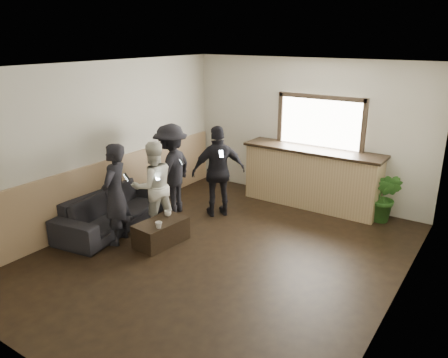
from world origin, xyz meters
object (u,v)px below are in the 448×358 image
Objects in this scene: person_a at (115,194)px; person_b at (153,186)px; bar_counter at (312,174)px; person_c at (171,170)px; coffee_table at (161,232)px; sofa at (113,209)px; potted_plant at (385,198)px; cup_a at (168,213)px; cup_b at (159,225)px; person_d at (219,172)px.

person_b is at bearing 148.94° from person_a.
bar_counter reaches higher than person_c.
person_b is at bearing 141.45° from coffee_table.
sofa is at bearing -35.08° from person_b.
sofa is at bearing -143.82° from potted_plant.
bar_counter is 3.23m from coffee_table.
person_a reaches higher than cup_a.
cup_a is at bearing -88.39° from sofa.
sofa is 0.82m from person_a.
cup_b is at bearing 73.66° from person_b.
potted_plant is at bearing 154.31° from person_b.
person_d is (0.70, 1.84, 0.02)m from person_a.
person_a is at bearing -6.86° from person_c.
cup_a is 0.07× the size of person_a.
person_d reaches higher than potted_plant.
sofa is 2.37× the size of potted_plant.
cup_b is 0.12× the size of potted_plant.
person_a reaches higher than sofa.
person_b reaches higher than cup_b.
cup_b is at bearing -130.21° from potted_plant.
sofa is at bearing -146.84° from person_a.
sofa is 19.42× the size of cup_a.
bar_counter is 2.91× the size of potted_plant.
cup_b is (0.15, -0.20, 0.24)m from coffee_table.
person_d is at bearing 137.89° from person_a.
cup_b is at bearing -110.57° from bar_counter.
cup_b is at bearing -54.00° from coffee_table.
person_c is at bearing -152.48° from potted_plant.
sofa is 1.98m from person_d.
bar_counter is 1.59× the size of person_c.
person_c is (-3.42, -1.78, 0.38)m from potted_plant.
person_d is (0.15, 1.26, 0.42)m from cup_a.
person_d is at bearing 179.23° from person_b.
person_b is at bearing 136.98° from cup_b.
potted_plant is 0.55× the size of person_c.
coffee_table is at bearing -133.73° from potted_plant.
bar_counter is at bearing 171.29° from person_b.
sofa is 1.26m from person_c.
coffee_table is 0.50× the size of person_c.
bar_counter is 1.75× the size of person_b.
coffee_table is 0.34m from cup_a.
person_b is (0.65, 0.35, 0.45)m from sofa.
coffee_table is at bearing -77.99° from cup_a.
bar_counter is 1.88m from person_d.
person_c is at bearing 126.52° from cup_a.
person_a is at bearing -150.28° from coffee_table.
person_d is at bearing 83.32° from cup_a.
person_b is at bearing 6.06° from person_c.
potted_plant is 0.55× the size of person_d.
potted_plant reaches higher than cup_a.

